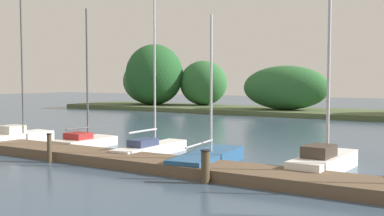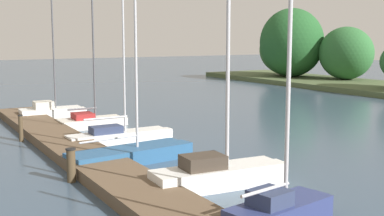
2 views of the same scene
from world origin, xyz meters
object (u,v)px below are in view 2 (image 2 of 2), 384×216
object	(u,v)px
sailboat_2	(121,134)
mooring_piling_1	(21,128)
sailboat_5	(282,208)
sailboat_4	(221,170)
sailboat_3	(134,153)
sailboat_0	(53,111)
mooring_piling_2	(71,165)
sailboat_1	(92,120)

from	to	relation	value
sailboat_2	mooring_piling_1	distance (m)	3.96
sailboat_2	sailboat_5	bearing A→B (deg)	-92.13
sailboat_4	sailboat_2	bearing A→B (deg)	95.63
sailboat_2	sailboat_3	bearing A→B (deg)	-104.82
sailboat_0	mooring_piling_2	world-z (taller)	sailboat_0
sailboat_0	sailboat_1	xyz separation A→B (m)	(3.16, 0.97, -0.10)
sailboat_3	sailboat_0	bearing A→B (deg)	83.65
sailboat_5	sailboat_2	bearing A→B (deg)	78.46
sailboat_2	mooring_piling_2	size ratio (longest dim) A/B	7.92
sailboat_3	sailboat_4	distance (m)	3.88
sailboat_2	sailboat_5	distance (m)	9.85
sailboat_1	mooring_piling_1	size ratio (longest dim) A/B	5.78
sailboat_1	sailboat_5	size ratio (longest dim) A/B	1.18
sailboat_4	mooring_piling_1	distance (m)	9.63
sailboat_3	sailboat_2	bearing A→B (deg)	69.45
sailboat_3	sailboat_4	xyz separation A→B (m)	(3.75, 0.96, 0.18)
sailboat_5	mooring_piling_1	bearing A→B (deg)	94.27
sailboat_3	mooring_piling_2	xyz separation A→B (m)	(1.28, -2.49, 0.22)
sailboat_0	sailboat_5	size ratio (longest dim) A/B	1.60
mooring_piling_1	sailboat_1	bearing A→B (deg)	115.54
sailboat_2	sailboat_4	distance (m)	6.82
mooring_piling_1	sailboat_4	bearing A→B (deg)	21.53
sailboat_3	mooring_piling_2	bearing A→B (deg)	-159.51
sailboat_1	mooring_piling_2	size ratio (longest dim) A/B	6.26
sailboat_0	sailboat_1	bearing A→B (deg)	-70.78
sailboat_0	mooring_piling_2	size ratio (longest dim) A/B	8.52
sailboat_4	mooring_piling_1	size ratio (longest dim) A/B	7.71
sailboat_1	sailboat_3	distance (m)	6.93
sailboat_1	sailboat_2	world-z (taller)	sailboat_2
sailboat_3	mooring_piling_1	distance (m)	5.81
sailboat_1	mooring_piling_1	distance (m)	3.87
mooring_piling_1	mooring_piling_2	world-z (taller)	mooring_piling_1
sailboat_1	mooring_piling_2	distance (m)	8.83
sailboat_5	mooring_piling_1	xyz separation A→B (m)	(-11.98, -3.12, 0.16)
sailboat_5	sailboat_0	bearing A→B (deg)	81.73
sailboat_4	sailboat_5	size ratio (longest dim) A/B	1.57
sailboat_0	sailboat_4	distance (m)	13.82
mooring_piling_1	sailboat_2	bearing A→B (deg)	57.32
sailboat_0	sailboat_3	world-z (taller)	sailboat_0
sailboat_5	mooring_piling_1	size ratio (longest dim) A/B	4.91
sailboat_1	sailboat_4	xyz separation A→B (m)	(10.62, 0.05, 0.15)
sailboat_4	mooring_piling_2	bearing A→B (deg)	148.29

